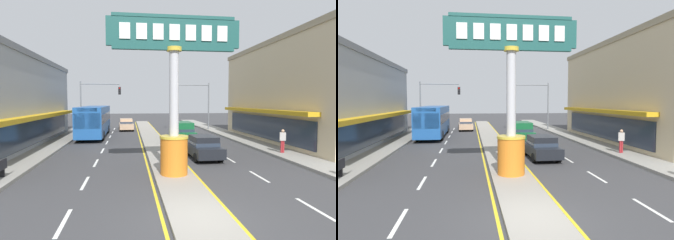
% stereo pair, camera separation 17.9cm
% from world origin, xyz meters
% --- Properties ---
extents(ground_plane, '(160.00, 160.00, 0.00)m').
position_xyz_m(ground_plane, '(0.00, 0.00, 0.00)').
color(ground_plane, '#3A3A3D').
extents(median_strip, '(2.01, 52.00, 0.14)m').
position_xyz_m(median_strip, '(0.00, 18.00, 0.07)').
color(median_strip, gray).
rests_on(median_strip, ground).
extents(sidewalk_left, '(2.55, 60.00, 0.18)m').
position_xyz_m(sidewalk_left, '(-8.88, 16.00, 0.09)').
color(sidewalk_left, gray).
rests_on(sidewalk_left, ground).
extents(sidewalk_right, '(2.55, 60.00, 0.18)m').
position_xyz_m(sidewalk_right, '(8.88, 16.00, 0.09)').
color(sidewalk_right, gray).
rests_on(sidewalk_right, ground).
extents(lane_markings, '(8.75, 52.00, 0.01)m').
position_xyz_m(lane_markings, '(-0.00, 16.65, 0.00)').
color(lane_markings, silver).
rests_on(lane_markings, ground).
extents(district_sign, '(6.58, 1.45, 7.88)m').
position_xyz_m(district_sign, '(0.00, 5.32, 3.86)').
color(district_sign, orange).
rests_on(district_sign, median_strip).
extents(storefront_right, '(9.97, 19.05, 9.18)m').
position_xyz_m(storefront_right, '(14.36, 15.86, 4.59)').
color(storefront_right, beige).
rests_on(storefront_right, ground).
extents(traffic_light_left_side, '(4.86, 0.46, 6.20)m').
position_xyz_m(traffic_light_left_side, '(-6.24, 26.63, 4.25)').
color(traffic_light_left_side, slate).
rests_on(traffic_light_left_side, ground).
extents(traffic_light_right_side, '(4.86, 0.46, 6.20)m').
position_xyz_m(traffic_light_right_side, '(6.24, 27.30, 4.25)').
color(traffic_light_right_side, slate).
rests_on(traffic_light_right_side, ground).
extents(sedan_near_right_lane, '(1.93, 4.35, 1.53)m').
position_xyz_m(sedan_near_right_lane, '(2.66, 9.71, 0.79)').
color(sedan_near_right_lane, black).
rests_on(sedan_near_right_lane, ground).
extents(suv_far_right_lane, '(2.03, 4.63, 1.90)m').
position_xyz_m(suv_far_right_lane, '(2.65, 17.32, 0.98)').
color(suv_far_right_lane, '#14562D').
rests_on(suv_far_right_lane, ground).
extents(sedan_near_left_lane, '(2.00, 4.38, 1.53)m').
position_xyz_m(sedan_near_left_lane, '(-2.66, 28.99, 0.79)').
color(sedan_near_left_lane, tan).
rests_on(sedan_near_left_lane, ground).
extents(bus_mid_left_lane, '(2.58, 11.20, 3.26)m').
position_xyz_m(bus_mid_left_lane, '(-5.95, 22.82, 1.87)').
color(bus_mid_left_lane, '#1E5199').
rests_on(bus_mid_left_lane, ground).
extents(pedestrian_near_kerb, '(0.45, 0.35, 1.66)m').
position_xyz_m(pedestrian_near_kerb, '(8.52, 10.02, 1.12)').
color(pedestrian_near_kerb, maroon).
rests_on(pedestrian_near_kerb, sidewalk_right).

